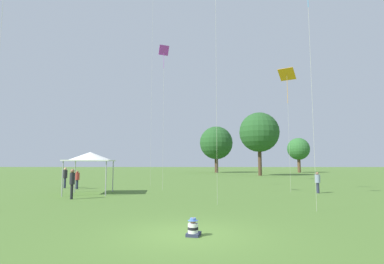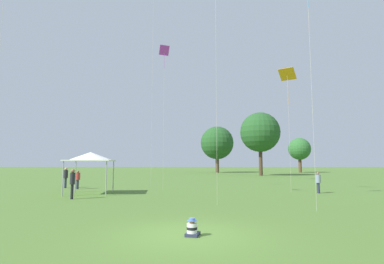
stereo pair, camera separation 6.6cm
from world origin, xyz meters
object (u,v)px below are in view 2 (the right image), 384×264
Objects in this scene: person_standing_3 at (66,176)px; canopy_tent at (91,157)px; kite_1 at (287,77)px; distant_tree_0 at (260,132)px; distant_tree_1 at (217,143)px; distant_tree_2 at (299,149)px; seated_toddler at (192,229)px; person_standing_1 at (318,181)px; kite_0 at (164,57)px; person_standing_2 at (72,181)px; person_standing_0 at (78,178)px.

canopy_tent is at bearing -9.80° from person_standing_3.
distant_tree_0 is at bearing -20.60° from kite_1.
kite_1 is (14.67, 1.34, 6.22)m from canopy_tent.
distant_tree_1 is at bearing -9.74° from kite_1.
distant_tree_0 reaches higher than person_standing_3.
kite_1 is at bearing -97.89° from distant_tree_0.
distant_tree_0 reaches higher than distant_tree_2.
person_standing_1 is (8.99, 12.89, 0.67)m from seated_toddler.
canopy_tent is 15.99m from kite_1.
canopy_tent is 0.28× the size of kite_0.
canopy_tent is (3.92, -5.01, 1.56)m from person_standing_3.
distant_tree_1 is (16.23, 41.57, 5.64)m from person_standing_3.
person_standing_2 reaches higher than person_standing_1.
canopy_tent is 56.39m from distant_tree_2.
canopy_tent is 0.31× the size of distant_tree_0.
person_standing_3 is at bearing -21.70° from person_standing_2.
kite_0 is at bearing -4.13° from person_standing_1.
distant_tree_1 is at bearing -61.67° from person_standing_2.
distant_tree_2 reaches higher than person_standing_3.
distant_tree_0 is 20.36m from distant_tree_2.
person_standing_1 is 16.88m from person_standing_2.
kite_0 is (-2.58, 15.17, 10.91)m from seated_toddler.
distant_tree_1 is (7.43, 43.55, -4.42)m from kite_0.
person_standing_3 is 13.52m from kite_0.
distant_tree_0 is at bearing 90.93° from person_standing_3.
kite_1 is 29.89m from distant_tree_0.
seated_toddler is at bearing 62.51° from person_standing_0.
distant_tree_2 reaches higher than person_standing_0.
kite_1 is (18.59, -3.67, 7.78)m from person_standing_3.
kite_1 reaches higher than distant_tree_2.
person_standing_2 reaches higher than seated_toddler.
kite_1 is 45.36m from distant_tree_1.
person_standing_2 reaches higher than person_standing_0.
distant_tree_1 is at bearing -77.82° from person_standing_1.
canopy_tent is 10.26m from kite_0.
person_standing_2 is at bearing 73.40° from kite_0.
person_standing_1 is 16.57m from canopy_tent.
seated_toddler is 0.05× the size of kite_0.
person_standing_0 reaches higher than seated_toddler.
kite_1 is at bearing -121.12° from person_standing_2.
person_standing_3 reaches higher than person_standing_1.
person_standing_0 is 4.99m from canopy_tent.
person_standing_2 is 0.17× the size of distant_tree_1.
person_standing_1 is 46.38m from distant_tree_1.
person_standing_2 reaches higher than person_standing_3.
seated_toddler is at bearing 139.17° from kite_1.
person_standing_1 reaches higher than seated_toddler.
distant_tree_0 reaches higher than distant_tree_1.
kite_1 is at bearing 5.20° from canopy_tent.
person_standing_0 is 1.80m from person_standing_3.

